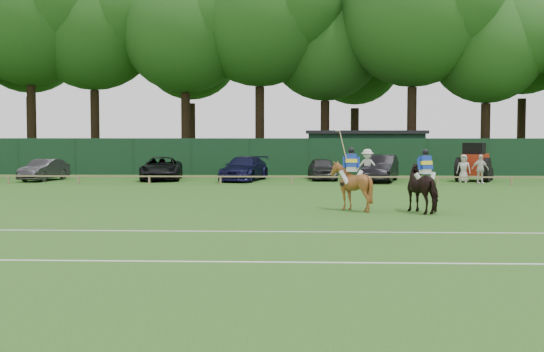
# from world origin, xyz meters

# --- Properties ---
(ground) EXTENTS (160.00, 160.00, 0.00)m
(ground) POSITION_xyz_m (0.00, 0.00, 0.00)
(ground) COLOR #1E4C14
(ground) RESTS_ON ground
(horse_dark) EXTENTS (1.76, 2.31, 1.78)m
(horse_dark) POSITION_xyz_m (6.01, 4.33, 0.89)
(horse_dark) COLOR black
(horse_dark) RESTS_ON ground
(horse_chestnut) EXTENTS (1.51, 1.69, 1.83)m
(horse_chestnut) POSITION_xyz_m (3.37, 4.96, 0.92)
(horse_chestnut) COLOR brown
(horse_chestnut) RESTS_ON ground
(sedan_grey) EXTENTS (2.06, 4.11, 1.29)m
(sedan_grey) POSITION_xyz_m (-13.99, 20.84, 0.65)
(sedan_grey) COLOR #29282A
(sedan_grey) RESTS_ON ground
(suv_black) EXTENTS (2.88, 5.27, 1.40)m
(suv_black) POSITION_xyz_m (-7.02, 21.68, 0.70)
(suv_black) COLOR black
(suv_black) RESTS_ON ground
(sedan_navy) EXTENTS (3.02, 5.30, 1.45)m
(sedan_navy) POSITION_xyz_m (-1.95, 21.34, 0.72)
(sedan_navy) COLOR #101133
(sedan_navy) RESTS_ON ground
(hatch_grey) EXTENTS (1.90, 4.07, 1.35)m
(hatch_grey) POSITION_xyz_m (2.78, 22.30, 0.67)
(hatch_grey) COLOR #303032
(hatch_grey) RESTS_ON ground
(estate_black) EXTENTS (2.69, 5.02, 1.57)m
(estate_black) POSITION_xyz_m (6.16, 20.85, 0.78)
(estate_black) COLOR black
(estate_black) RESTS_ON ground
(spectator_left) EXTENTS (1.34, 0.86, 1.96)m
(spectator_left) POSITION_xyz_m (5.25, 19.26, 0.98)
(spectator_left) COLOR silver
(spectator_left) RESTS_ON ground
(spectator_mid) EXTENTS (1.02, 0.53, 1.67)m
(spectator_mid) POSITION_xyz_m (11.56, 19.10, 0.83)
(spectator_mid) COLOR white
(spectator_mid) RESTS_ON ground
(spectator_right) EXTENTS (0.92, 0.75, 1.63)m
(spectator_right) POSITION_xyz_m (10.89, 20.24, 0.81)
(spectator_right) COLOR beige
(spectator_right) RESTS_ON ground
(rider_dark) EXTENTS (0.90, 0.59, 1.41)m
(rider_dark) POSITION_xyz_m (6.02, 4.32, 1.67)
(rider_dark) COLOR silver
(rider_dark) RESTS_ON ground
(rider_chestnut) EXTENTS (0.94, 0.57, 2.05)m
(rider_chestnut) POSITION_xyz_m (3.37, 4.95, 1.72)
(rider_chestnut) COLOR silver
(rider_chestnut) RESTS_ON ground
(pitch_lines) EXTENTS (60.00, 5.10, 0.01)m
(pitch_lines) POSITION_xyz_m (0.00, -3.50, 0.01)
(pitch_lines) COLOR silver
(pitch_lines) RESTS_ON ground
(pitch_rail) EXTENTS (62.10, 0.10, 0.50)m
(pitch_rail) POSITION_xyz_m (0.00, 18.00, 0.45)
(pitch_rail) COLOR #997F5B
(pitch_rail) RESTS_ON ground
(perimeter_fence) EXTENTS (92.08, 0.08, 2.50)m
(perimeter_fence) POSITION_xyz_m (0.00, 27.00, 1.25)
(perimeter_fence) COLOR #14351E
(perimeter_fence) RESTS_ON ground
(utility_shed) EXTENTS (8.40, 4.40, 3.04)m
(utility_shed) POSITION_xyz_m (6.00, 30.00, 1.54)
(utility_shed) COLOR #14331E
(utility_shed) RESTS_ON ground
(tree_row) EXTENTS (96.00, 12.00, 21.00)m
(tree_row) POSITION_xyz_m (2.00, 35.00, 0.00)
(tree_row) COLOR #26561C
(tree_row) RESTS_ON ground
(tractor) EXTENTS (2.75, 3.22, 2.29)m
(tractor) POSITION_xyz_m (11.78, 21.36, 1.08)
(tractor) COLOR #A7250F
(tractor) RESTS_ON ground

